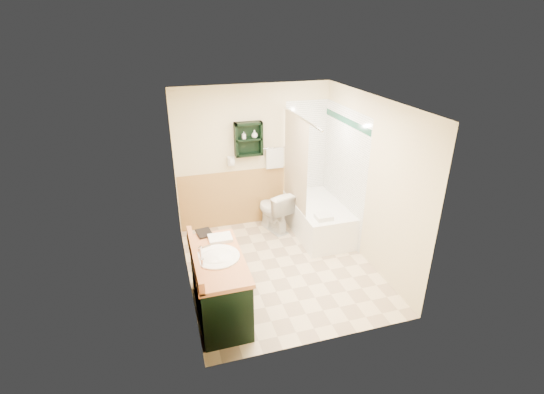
% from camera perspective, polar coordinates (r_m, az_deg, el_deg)
% --- Properties ---
extents(floor, '(3.00, 3.00, 0.00)m').
position_cam_1_polar(floor, '(5.83, 1.22, -10.15)').
color(floor, beige).
rests_on(floor, ground).
extents(back_wall, '(2.60, 0.04, 2.40)m').
position_cam_1_polar(back_wall, '(6.61, -2.73, 5.79)').
color(back_wall, '#F4E9BF').
rests_on(back_wall, ground).
extents(left_wall, '(0.04, 3.00, 2.40)m').
position_cam_1_polar(left_wall, '(5.03, -13.12, -1.04)').
color(left_wall, '#F4E9BF').
rests_on(left_wall, ground).
extents(right_wall, '(0.04, 3.00, 2.40)m').
position_cam_1_polar(right_wall, '(5.76, 13.94, 2.20)').
color(right_wall, '#F4E9BF').
rests_on(right_wall, ground).
extents(ceiling, '(2.60, 3.00, 0.04)m').
position_cam_1_polar(ceiling, '(4.88, 1.48, 13.93)').
color(ceiling, white).
rests_on(ceiling, back_wall).
extents(wainscot_left, '(2.98, 2.98, 1.00)m').
position_cam_1_polar(wainscot_left, '(5.36, -12.04, -7.76)').
color(wainscot_left, tan).
rests_on(wainscot_left, left_wall).
extents(wainscot_back, '(2.58, 2.58, 1.00)m').
position_cam_1_polar(wainscot_back, '(6.83, -2.54, 0.13)').
color(wainscot_back, tan).
rests_on(wainscot_back, back_wall).
extents(mirror_frame, '(1.30, 1.30, 1.00)m').
position_cam_1_polar(mirror_frame, '(4.41, -12.27, -0.39)').
color(mirror_frame, brown).
rests_on(mirror_frame, left_wall).
extents(mirror_glass, '(1.20, 1.20, 0.90)m').
position_cam_1_polar(mirror_glass, '(4.41, -12.20, -0.38)').
color(mirror_glass, white).
rests_on(mirror_glass, left_wall).
extents(tile_right, '(1.50, 1.50, 2.10)m').
position_cam_1_polar(tile_right, '(6.41, 10.21, 3.37)').
color(tile_right, white).
rests_on(tile_right, right_wall).
extents(tile_back, '(0.95, 0.95, 2.10)m').
position_cam_1_polar(tile_back, '(6.92, 5.68, 5.25)').
color(tile_back, white).
rests_on(tile_back, back_wall).
extents(tile_accent, '(1.50, 1.50, 0.10)m').
position_cam_1_polar(tile_accent, '(6.15, 10.72, 10.77)').
color(tile_accent, '#144733').
rests_on(tile_accent, right_wall).
extents(wall_shelf, '(0.45, 0.15, 0.55)m').
position_cam_1_polar(wall_shelf, '(6.38, -3.42, 8.37)').
color(wall_shelf, black).
rests_on(wall_shelf, back_wall).
extents(hair_dryer, '(0.10, 0.24, 0.18)m').
position_cam_1_polar(hair_dryer, '(6.45, -5.99, 5.19)').
color(hair_dryer, silver).
rests_on(hair_dryer, back_wall).
extents(towel_bar, '(0.40, 0.06, 0.40)m').
position_cam_1_polar(towel_bar, '(6.59, 0.37, 7.12)').
color(towel_bar, white).
rests_on(towel_bar, back_wall).
extents(curtain_rod, '(0.03, 1.60, 0.03)m').
position_cam_1_polar(curtain_rod, '(5.84, 4.16, 11.40)').
color(curtain_rod, silver).
rests_on(curtain_rod, back_wall).
extents(shower_curtain, '(1.05, 1.05, 1.70)m').
position_cam_1_polar(shower_curtain, '(6.24, 3.37, 4.12)').
color(shower_curtain, '#BBA98D').
rests_on(shower_curtain, curtain_rod).
extents(vanity, '(0.59, 1.25, 0.80)m').
position_cam_1_polar(vanity, '(4.86, -7.63, -12.57)').
color(vanity, black).
rests_on(vanity, ground).
extents(bathtub, '(0.81, 1.50, 0.54)m').
position_cam_1_polar(bathtub, '(6.65, 6.67, -2.97)').
color(bathtub, white).
rests_on(bathtub, ground).
extents(toilet, '(0.59, 0.80, 0.70)m').
position_cam_1_polar(toilet, '(6.65, 0.25, -1.95)').
color(toilet, white).
rests_on(toilet, ground).
extents(counter_towel, '(0.29, 0.23, 0.04)m').
position_cam_1_polar(counter_towel, '(4.97, -7.52, -5.91)').
color(counter_towel, white).
rests_on(counter_towel, vanity).
extents(vanity_book, '(0.19, 0.05, 0.25)m').
position_cam_1_polar(vanity_book, '(5.05, -10.91, -4.26)').
color(vanity_book, black).
rests_on(vanity_book, vanity).
extents(tub_towel, '(0.25, 0.21, 0.07)m').
position_cam_1_polar(tub_towel, '(6.01, 7.49, -2.88)').
color(tub_towel, white).
rests_on(tub_towel, bathtub).
extents(soap_bottle_a, '(0.07, 0.12, 0.05)m').
position_cam_1_polar(soap_bottle_a, '(6.34, -4.11, 8.65)').
color(soap_bottle_a, white).
rests_on(soap_bottle_a, wall_shelf).
extents(soap_bottle_b, '(0.14, 0.16, 0.10)m').
position_cam_1_polar(soap_bottle_b, '(6.38, -2.55, 8.99)').
color(soap_bottle_b, white).
rests_on(soap_bottle_b, wall_shelf).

